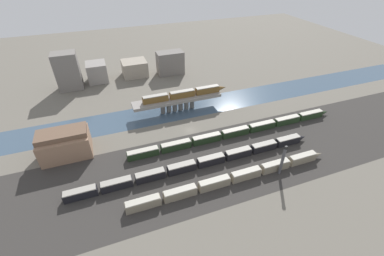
{
  "coord_description": "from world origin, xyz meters",
  "views": [
    {
      "loc": [
        -32.72,
        -91.4,
        70.31
      ],
      "look_at": [
        0.0,
        -2.3,
        2.89
      ],
      "focal_mm": 24.0,
      "sensor_mm": 36.0,
      "label": 1
    }
  ],
  "objects_px": {
    "train_yard_far": "(238,131)",
    "signal_tower": "(282,161)",
    "train_on_bridge": "(185,94)",
    "train_yard_near": "(234,178)",
    "warehouse_building": "(65,144)",
    "train_yard_mid": "(200,163)"
  },
  "relations": [
    {
      "from": "train_yard_far",
      "to": "signal_tower",
      "type": "distance_m",
      "value": 27.58
    },
    {
      "from": "train_on_bridge",
      "to": "train_yard_near",
      "type": "relative_size",
      "value": 0.57
    },
    {
      "from": "signal_tower",
      "to": "train_yard_far",
      "type": "bearing_deg",
      "value": 95.95
    },
    {
      "from": "train_yard_near",
      "to": "signal_tower",
      "type": "height_order",
      "value": "signal_tower"
    },
    {
      "from": "train_on_bridge",
      "to": "signal_tower",
      "type": "height_order",
      "value": "signal_tower"
    },
    {
      "from": "warehouse_building",
      "to": "train_on_bridge",
      "type": "bearing_deg",
      "value": 17.16
    },
    {
      "from": "train_yard_mid",
      "to": "warehouse_building",
      "type": "bearing_deg",
      "value": 152.18
    },
    {
      "from": "train_yard_near",
      "to": "warehouse_building",
      "type": "height_order",
      "value": "warehouse_building"
    },
    {
      "from": "train_yard_near",
      "to": "signal_tower",
      "type": "distance_m",
      "value": 18.96
    },
    {
      "from": "train_yard_near",
      "to": "train_yard_far",
      "type": "relative_size",
      "value": 0.78
    },
    {
      "from": "train_yard_mid",
      "to": "signal_tower",
      "type": "xyz_separation_m",
      "value": [
        26.89,
        -13.72,
        4.6
      ]
    },
    {
      "from": "warehouse_building",
      "to": "train_yard_near",
      "type": "bearing_deg",
      "value": -33.01
    },
    {
      "from": "warehouse_building",
      "to": "train_yard_far",
      "type": "bearing_deg",
      "value": -9.57
    },
    {
      "from": "train_yard_far",
      "to": "train_yard_mid",
      "type": "bearing_deg",
      "value": -151.04
    },
    {
      "from": "train_yard_near",
      "to": "warehouse_building",
      "type": "distance_m",
      "value": 68.12
    },
    {
      "from": "train_yard_far",
      "to": "signal_tower",
      "type": "relative_size",
      "value": 7.77
    },
    {
      "from": "train_yard_far",
      "to": "warehouse_building",
      "type": "bearing_deg",
      "value": 170.43
    },
    {
      "from": "signal_tower",
      "to": "train_yard_mid",
      "type": "bearing_deg",
      "value": 152.97
    },
    {
      "from": "warehouse_building",
      "to": "signal_tower",
      "type": "distance_m",
      "value": 84.94
    },
    {
      "from": "train_yard_far",
      "to": "train_yard_near",
      "type": "bearing_deg",
      "value": -121.91
    },
    {
      "from": "train_on_bridge",
      "to": "train_yard_near",
      "type": "xyz_separation_m",
      "value": [
        -0.24,
        -54.75,
        -7.18
      ]
    },
    {
      "from": "train_on_bridge",
      "to": "signal_tower",
      "type": "relative_size",
      "value": 3.45
    }
  ]
}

